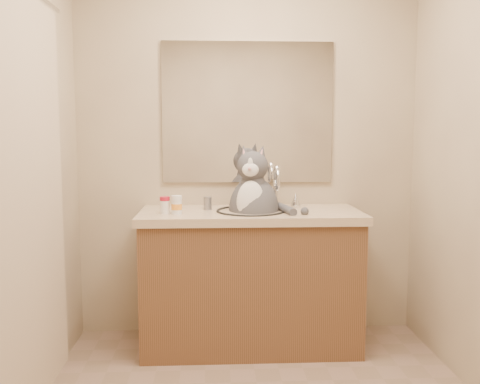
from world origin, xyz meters
name	(u,v)px	position (x,y,z in m)	size (l,w,h in m)	color
room	(266,163)	(0.00, 0.00, 1.20)	(2.22, 2.52, 2.42)	gray
vanity	(250,276)	(0.00, 0.96, 0.44)	(1.34, 0.59, 1.12)	brown
mirror	(248,113)	(0.00, 1.24, 1.45)	(1.10, 0.02, 0.90)	white
shower_curtain	(23,201)	(-1.05, 0.10, 1.03)	(0.02, 1.30, 1.93)	beige
cat	(254,205)	(0.02, 0.97, 0.89)	(0.42, 0.43, 0.61)	#46464B
pill_bottle_redcap	(165,205)	(-0.51, 0.88, 0.90)	(0.07, 0.07, 0.10)	white
pill_bottle_orange	(177,205)	(-0.44, 0.86, 0.90)	(0.08, 0.08, 0.11)	white
grey_canister	(208,203)	(-0.26, 1.03, 0.89)	(0.06, 0.06, 0.08)	gray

